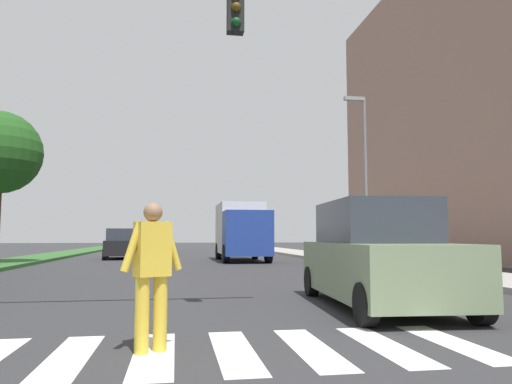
# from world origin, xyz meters

# --- Properties ---
(ground_plane) EXTENTS (140.00, 140.00, 0.00)m
(ground_plane) POSITION_xyz_m (0.00, 30.00, 0.00)
(ground_plane) COLOR #2D2D30
(crosswalk) EXTENTS (6.75, 2.20, 0.01)m
(crosswalk) POSITION_xyz_m (0.00, 6.01, 0.00)
(crosswalk) COLOR silver
(crosswalk) RESTS_ON ground_plane
(median_strip) EXTENTS (2.61, 64.00, 0.15)m
(median_strip) POSITION_xyz_m (-7.86, 28.00, 0.07)
(median_strip) COLOR #2D5B28
(median_strip) RESTS_ON ground_plane
(sidewalk_right) EXTENTS (3.00, 64.00, 0.15)m
(sidewalk_right) POSITION_xyz_m (8.68, 28.00, 0.07)
(sidewalk_right) COLOR #9E9991
(sidewalk_right) RESTS_ON ground_plane
(street_lamp_right) EXTENTS (1.02, 0.24, 7.50)m
(street_lamp_right) POSITION_xyz_m (8.09, 20.98, 4.59)
(street_lamp_right) COLOR slate
(street_lamp_right) RESTS_ON sidewalk_right
(pedestrian_performer) EXTENTS (0.71, 0.41, 1.69)m
(pedestrian_performer) POSITION_xyz_m (-0.49, 6.09, 0.93)
(pedestrian_performer) COLOR gold
(pedestrian_performer) RESTS_ON ground_plane
(suv_crossing) EXTENTS (2.24, 4.71, 1.97)m
(suv_crossing) POSITION_xyz_m (3.49, 8.99, 0.93)
(suv_crossing) COLOR gray
(suv_crossing) RESTS_ON ground_plane
(sedan_midblock) EXTENTS (2.22, 4.30, 1.74)m
(sedan_midblock) POSITION_xyz_m (-3.40, 29.65, 0.80)
(sedan_midblock) COLOR black
(sedan_midblock) RESTS_ON ground_plane
(sedan_distant) EXTENTS (1.79, 4.42, 1.76)m
(sedan_distant) POSITION_xyz_m (-1.38, 42.12, 0.81)
(sedan_distant) COLOR gray
(sedan_distant) RESTS_ON ground_plane
(truck_box_delivery) EXTENTS (2.40, 6.20, 3.10)m
(truck_box_delivery) POSITION_xyz_m (3.23, 26.24, 1.63)
(truck_box_delivery) COLOR navy
(truck_box_delivery) RESTS_ON ground_plane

